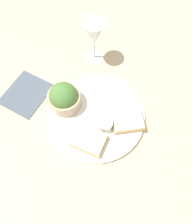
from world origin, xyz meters
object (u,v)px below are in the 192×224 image
sauce_ramekin (105,124)px  napkin (26,94)px  wine_glass (94,35)px  cheese_toast_near (128,121)px  salad_bowl (64,98)px  cheese_toast_far (89,141)px

sauce_ramekin → napkin: sauce_ramekin is taller
sauce_ramekin → wine_glass: wine_glass is taller
sauce_ramekin → cheese_toast_near: sauce_ramekin is taller
wine_glass → napkin: bearing=-117.3°
salad_bowl → napkin: bearing=-169.6°
sauce_ramekin → napkin: 0.31m
wine_glass → napkin: size_ratio=1.03×
salad_bowl → wine_glass: 0.24m
cheese_toast_far → wine_glass: bearing=115.4°
sauce_ramekin → wine_glass: (-0.17, 0.25, 0.08)m
wine_glass → salad_bowl: bearing=-86.9°
sauce_ramekin → wine_glass: 0.31m
cheese_toast_far → wine_glass: size_ratio=0.64×
salad_bowl → cheese_toast_near: 0.22m
napkin → sauce_ramekin: bearing=2.8°
sauce_ramekin → cheese_toast_far: bearing=-106.2°
sauce_ramekin → cheese_toast_near: (0.06, 0.05, -0.01)m
cheese_toast_near → napkin: cheese_toast_near is taller
salad_bowl → napkin: (-0.15, -0.03, -0.05)m
cheese_toast_far → napkin: bearing=169.0°
napkin → wine_glass: bearing=62.7°
cheese_toast_far → napkin: cheese_toast_far is taller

